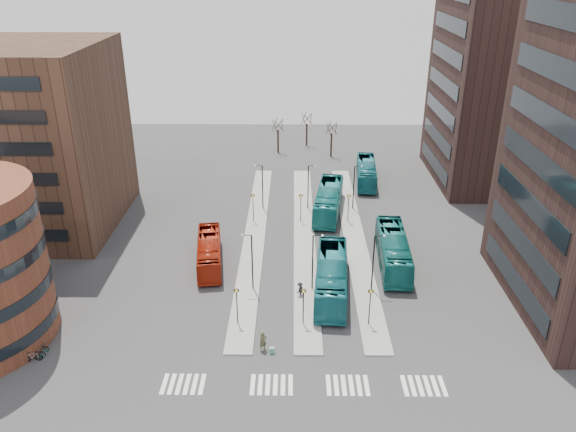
{
  "coord_description": "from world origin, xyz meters",
  "views": [
    {
      "loc": [
        0.65,
        -30.6,
        30.68
      ],
      "look_at": [
        0.09,
        24.99,
        5.0
      ],
      "focal_mm": 35.0,
      "sensor_mm": 36.0,
      "label": 1
    }
  ],
  "objects_px": {
    "teal_bus_a": "(331,277)",
    "traveller": "(263,341)",
    "bicycle_near": "(36,353)",
    "commuter_b": "(320,311)",
    "bicycle_far": "(39,347)",
    "suitcase": "(272,350)",
    "commuter_a": "(211,275)",
    "teal_bus_d": "(366,172)",
    "commuter_c": "(300,289)",
    "bicycle_mid": "(33,357)",
    "teal_bus_b": "(328,200)",
    "teal_bus_c": "(393,250)",
    "red_bus": "(209,252)"
  },
  "relations": [
    {
      "from": "commuter_b",
      "to": "red_bus",
      "type": "bearing_deg",
      "value": 57.39
    },
    {
      "from": "commuter_a",
      "to": "bicycle_mid",
      "type": "bearing_deg",
      "value": 28.33
    },
    {
      "from": "teal_bus_d",
      "to": "bicycle_mid",
      "type": "distance_m",
      "value": 52.66
    },
    {
      "from": "teal_bus_b",
      "to": "bicycle_far",
      "type": "bearing_deg",
      "value": -123.9
    },
    {
      "from": "suitcase",
      "to": "teal_bus_a",
      "type": "relative_size",
      "value": 0.04
    },
    {
      "from": "suitcase",
      "to": "commuter_a",
      "type": "distance_m",
      "value": 13.22
    },
    {
      "from": "teal_bus_c",
      "to": "traveller",
      "type": "bearing_deg",
      "value": -128.55
    },
    {
      "from": "teal_bus_a",
      "to": "commuter_a",
      "type": "relative_size",
      "value": 7.2
    },
    {
      "from": "bicycle_near",
      "to": "teal_bus_a",
      "type": "bearing_deg",
      "value": -67.78
    },
    {
      "from": "teal_bus_d",
      "to": "traveller",
      "type": "height_order",
      "value": "teal_bus_d"
    },
    {
      "from": "suitcase",
      "to": "teal_bus_b",
      "type": "bearing_deg",
      "value": 70.94
    },
    {
      "from": "commuter_b",
      "to": "bicycle_far",
      "type": "bearing_deg",
      "value": 110.53
    },
    {
      "from": "teal_bus_a",
      "to": "commuter_c",
      "type": "distance_m",
      "value": 3.39
    },
    {
      "from": "teal_bus_c",
      "to": "bicycle_near",
      "type": "xyz_separation_m",
      "value": [
        -32.55,
        -16.16,
        -1.3
      ]
    },
    {
      "from": "teal_bus_a",
      "to": "bicycle_far",
      "type": "xyz_separation_m",
      "value": [
        -25.49,
        -9.73,
        -1.34
      ]
    },
    {
      "from": "teal_bus_d",
      "to": "traveller",
      "type": "relative_size",
      "value": 6.1
    },
    {
      "from": "commuter_b",
      "to": "bicycle_mid",
      "type": "distance_m",
      "value": 24.99
    },
    {
      "from": "teal_bus_c",
      "to": "commuter_c",
      "type": "distance_m",
      "value": 12.15
    },
    {
      "from": "teal_bus_b",
      "to": "commuter_b",
      "type": "xyz_separation_m",
      "value": [
        -2.12,
        -23.92,
        -0.94
      ]
    },
    {
      "from": "traveller",
      "to": "commuter_c",
      "type": "distance_m",
      "value": 9.1
    },
    {
      "from": "teal_bus_d",
      "to": "teal_bus_b",
      "type": "bearing_deg",
      "value": -114.43
    },
    {
      "from": "suitcase",
      "to": "commuter_c",
      "type": "xyz_separation_m",
      "value": [
        2.47,
        8.89,
        0.5
      ]
    },
    {
      "from": "commuter_a",
      "to": "bicycle_far",
      "type": "bearing_deg",
      "value": 25.29
    },
    {
      "from": "teal_bus_b",
      "to": "bicycle_far",
      "type": "height_order",
      "value": "teal_bus_b"
    },
    {
      "from": "red_bus",
      "to": "teal_bus_b",
      "type": "height_order",
      "value": "teal_bus_b"
    },
    {
      "from": "bicycle_near",
      "to": "teal_bus_b",
      "type": "bearing_deg",
      "value": -41.48
    },
    {
      "from": "commuter_c",
      "to": "bicycle_far",
      "type": "relative_size",
      "value": 0.93
    },
    {
      "from": "commuter_a",
      "to": "teal_bus_a",
      "type": "bearing_deg",
      "value": 156.53
    },
    {
      "from": "teal_bus_a",
      "to": "traveller",
      "type": "xyz_separation_m",
      "value": [
        -6.38,
        -9.31,
        -0.84
      ]
    },
    {
      "from": "teal_bus_b",
      "to": "traveller",
      "type": "relative_size",
      "value": 6.78
    },
    {
      "from": "red_bus",
      "to": "commuter_a",
      "type": "height_order",
      "value": "red_bus"
    },
    {
      "from": "traveller",
      "to": "commuter_a",
      "type": "bearing_deg",
      "value": 84.05
    },
    {
      "from": "bicycle_mid",
      "to": "commuter_b",
      "type": "bearing_deg",
      "value": -90.14
    },
    {
      "from": "suitcase",
      "to": "traveller",
      "type": "distance_m",
      "value": 1.09
    },
    {
      "from": "teal_bus_d",
      "to": "traveller",
      "type": "xyz_separation_m",
      "value": [
        -13.4,
        -39.7,
        -0.65
      ]
    },
    {
      "from": "traveller",
      "to": "commuter_b",
      "type": "xyz_separation_m",
      "value": [
        5.03,
        4.7,
        -0.11
      ]
    },
    {
      "from": "commuter_c",
      "to": "bicycle_mid",
      "type": "distance_m",
      "value": 24.57
    },
    {
      "from": "suitcase",
      "to": "teal_bus_a",
      "type": "xyz_separation_m",
      "value": [
        5.61,
        9.7,
        1.51
      ]
    },
    {
      "from": "traveller",
      "to": "commuter_b",
      "type": "distance_m",
      "value": 6.89
    },
    {
      "from": "teal_bus_a",
      "to": "teal_bus_d",
      "type": "xyz_separation_m",
      "value": [
        7.02,
        30.39,
        -0.19
      ]
    },
    {
      "from": "commuter_c",
      "to": "bicycle_mid",
      "type": "height_order",
      "value": "commuter_c"
    },
    {
      "from": "commuter_a",
      "to": "bicycle_near",
      "type": "distance_m",
      "value": 17.94
    },
    {
      "from": "teal_bus_a",
      "to": "teal_bus_b",
      "type": "distance_m",
      "value": 19.33
    },
    {
      "from": "suitcase",
      "to": "teal_bus_a",
      "type": "height_order",
      "value": "teal_bus_a"
    },
    {
      "from": "teal_bus_b",
      "to": "bicycle_near",
      "type": "height_order",
      "value": "teal_bus_b"
    },
    {
      "from": "commuter_b",
      "to": "bicycle_far",
      "type": "distance_m",
      "value": 24.69
    },
    {
      "from": "teal_bus_b",
      "to": "bicycle_mid",
      "type": "bearing_deg",
      "value": -122.67
    },
    {
      "from": "red_bus",
      "to": "bicycle_mid",
      "type": "bearing_deg",
      "value": -134.6
    },
    {
      "from": "teal_bus_d",
      "to": "bicycle_far",
      "type": "relative_size",
      "value": 6.87
    },
    {
      "from": "commuter_b",
      "to": "bicycle_near",
      "type": "xyz_separation_m",
      "value": [
        -24.15,
        -5.82,
        -0.4
      ]
    }
  ]
}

